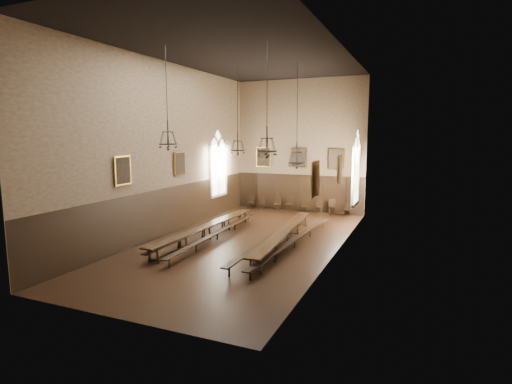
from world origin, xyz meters
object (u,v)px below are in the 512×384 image
Objects in this scene: chair_4 at (305,208)px; chair_7 at (347,212)px; bench_left_outer at (205,231)px; chair_3 at (289,207)px; bench_left_inner at (217,235)px; chandelier_front_left at (168,137)px; bench_right_outer at (295,242)px; table_left at (206,232)px; bench_right_inner at (273,238)px; chandelier_back_right at (297,157)px; chandelier_front_right at (267,144)px; chair_1 at (262,205)px; chandelier_back_left at (238,145)px; chair_5 at (319,209)px; chair_2 at (277,206)px; table_right at (284,238)px; chair_0 at (251,204)px; chair_6 at (332,210)px.

chair_4 is 2.90m from chair_7.
chair_3 reaches higher than bench_left_outer.
bench_left_inner is (0.98, -0.41, -0.01)m from bench_left_outer.
bench_right_outer is at bearing 30.43° from chandelier_front_left.
bench_left_inner is (0.63, 0.03, -0.08)m from table_left.
bench_left_inner is at bearing -172.97° from bench_right_inner.
bench_right_inner is at bearing -99.87° from chair_7.
chandelier_back_right reaches higher than bench_left_outer.
chair_3 is (-3.16, 8.66, 0.01)m from bench_right_outer.
chandelier_back_right is at bearing 92.56° from chandelier_front_right.
chandelier_front_right is (-1.55, -10.54, 4.64)m from chair_7.
chair_3 is (1.99, 0.08, 0.03)m from chair_1.
table_left is 10.94× the size of chair_7.
chandelier_back_left is 1.04× the size of chandelier_front_right.
chair_3 reaches higher than bench_right_outer.
chandelier_back_right reaches higher than chair_7.
chair_5 reaches higher than chair_4.
chair_2 reaches higher than chair_4.
bench_left_outer is 11.22× the size of chair_1.
chair_5 is at bearing 2.28° from chair_4.
bench_right_inner is 2.46× the size of chandelier_front_left.
chandelier_back_right is 7.14m from chandelier_front_left.
chair_2 is 0.21× the size of chandelier_front_left.
chair_0 is at bearing 122.79° from table_right.
chair_2 is at bearing 159.95° from chair_6.
chair_5 reaches higher than table_right.
chair_3 is at bearing 81.48° from chandelier_front_left.
table_right is 8.49m from chair_7.
bench_right_inner is at bearing -76.03° from chair_2.
chandelier_back_left is (0.90, -5.79, 4.46)m from chair_1.
chair_0 is at bearing 132.35° from chandelier_back_right.
chair_0 is 1.02× the size of chair_5.
chair_3 is 4.07m from chair_7.
chair_5 is 1.91m from chair_7.
bench_left_outer is 8.35m from chair_0.
bench_right_inner is at bearing -83.52° from chair_4.
chair_0 is at bearing 160.72° from chair_6.
table_right is at bearing 160.24° from bench_right_outer.
chandelier_front_left is at bearing -140.33° from bench_right_inner.
chandelier_back_left and chandelier_back_right have the same top height.
chair_5 is 0.92m from chair_6.
bench_left_inner is 5.66m from chandelier_front_left.
table_right is 0.94× the size of bench_left_inner.
chair_0 is at bearing 95.55° from chandelier_front_left.
chandelier_back_left is at bearing 140.23° from bench_right_inner.
chandelier_front_right reaches higher than chair_5.
chair_4 is 12.82m from chandelier_front_left.
chair_3 is 0.96× the size of chair_6.
chandelier_front_right is at bearing -89.87° from chair_5.
chandelier_back_left is at bearing -98.85° from chair_3.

